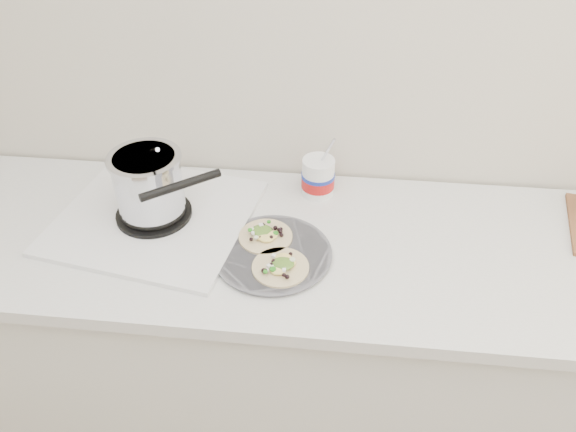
# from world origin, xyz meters

# --- Properties ---
(counter) EXTENTS (2.44, 0.66, 0.90)m
(counter) POSITION_xyz_m (0.00, 1.43, 0.45)
(counter) COLOR silver
(counter) RESTS_ON ground
(stove) EXTENTS (0.61, 0.57, 0.25)m
(stove) POSITION_xyz_m (-0.55, 1.47, 0.98)
(stove) COLOR silver
(stove) RESTS_ON counter
(taco_plate) EXTENTS (0.32, 0.32, 0.04)m
(taco_plate) POSITION_xyz_m (-0.19, 1.35, 0.92)
(taco_plate) COLOR #58585F
(taco_plate) RESTS_ON counter
(tub) EXTENTS (0.10, 0.10, 0.22)m
(tub) POSITION_xyz_m (-0.09, 1.64, 0.97)
(tub) COLOR white
(tub) RESTS_ON counter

